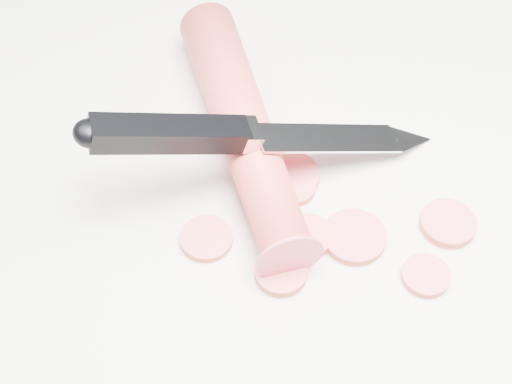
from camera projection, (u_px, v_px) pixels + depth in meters
ground at (268, 178)px, 0.48m from camera, size 2.40×2.40×0.00m
carrot at (243, 126)px, 0.48m from camera, size 0.09×0.22×0.04m
carrot_slice_0 at (207, 238)px, 0.45m from camera, size 0.03×0.03×0.01m
carrot_slice_1 at (294, 187)px, 0.47m from camera, size 0.03×0.03×0.01m
carrot_slice_2 at (354, 237)px, 0.45m from camera, size 0.04×0.04×0.01m
carrot_slice_3 at (426, 275)px, 0.43m from camera, size 0.03×0.03×0.01m
carrot_slice_4 at (448, 223)px, 0.45m from camera, size 0.04×0.04×0.01m
carrot_slice_5 at (281, 272)px, 0.43m from camera, size 0.03×0.03×0.01m
carrot_slice_6 at (308, 236)px, 0.45m from camera, size 0.03×0.03×0.01m
carrot_slice_7 at (291, 175)px, 0.48m from camera, size 0.04×0.04×0.01m
kitchen_knife at (270, 131)px, 0.45m from camera, size 0.24×0.09×0.08m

